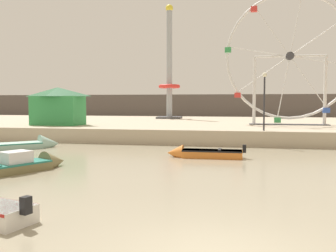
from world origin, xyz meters
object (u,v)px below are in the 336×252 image
object	(u,v)px
motorboat_orange_hull	(200,153)
carnival_booth_green_kiosk	(58,105)
motorboat_olive_wood	(23,165)
drop_tower_steel_tower	(169,75)
ferris_wheel_white_frame	(290,58)
promenade_lamp_near	(264,93)
motorboat_seafoam	(22,145)

from	to	relation	value
motorboat_orange_hull	carnival_booth_green_kiosk	distance (m)	16.90
motorboat_olive_wood	motorboat_orange_hull	distance (m)	9.43
drop_tower_steel_tower	motorboat_orange_hull	bearing A→B (deg)	-74.90
ferris_wheel_white_frame	promenade_lamp_near	world-z (taller)	ferris_wheel_white_frame
carnival_booth_green_kiosk	promenade_lamp_near	xyz separation A→B (m)	(17.47, -3.24, 0.94)
promenade_lamp_near	motorboat_seafoam	bearing A→B (deg)	-163.48
promenade_lamp_near	motorboat_olive_wood	bearing A→B (deg)	-132.57
ferris_wheel_white_frame	carnival_booth_green_kiosk	bearing A→B (deg)	-168.14
motorboat_orange_hull	motorboat_seafoam	bearing A→B (deg)	-8.06
motorboat_seafoam	carnival_booth_green_kiosk	world-z (taller)	carnival_booth_green_kiosk
motorboat_orange_hull	promenade_lamp_near	size ratio (longest dim) A/B	1.09
motorboat_seafoam	ferris_wheel_white_frame	xyz separation A→B (m)	(18.44, 12.17, 6.72)
motorboat_olive_wood	drop_tower_steel_tower	world-z (taller)	drop_tower_steel_tower
drop_tower_steel_tower	carnival_booth_green_kiosk	bearing A→B (deg)	-115.60
motorboat_seafoam	carnival_booth_green_kiosk	size ratio (longest dim) A/B	1.12
motorboat_olive_wood	promenade_lamp_near	bearing A→B (deg)	-16.39
motorboat_orange_hull	promenade_lamp_near	xyz separation A→B (m)	(3.79, 6.34, 3.53)
ferris_wheel_white_frame	motorboat_seafoam	bearing A→B (deg)	-146.59
motorboat_seafoam	carnival_booth_green_kiosk	bearing A→B (deg)	55.52
motorboat_olive_wood	promenade_lamp_near	distance (m)	16.91
motorboat_olive_wood	promenade_lamp_near	world-z (taller)	promenade_lamp_near
motorboat_olive_wood	motorboat_seafoam	xyz separation A→B (m)	(-4.75, 7.46, -0.06)
motorboat_orange_hull	ferris_wheel_white_frame	xyz separation A→B (m)	(6.29, 13.78, 6.71)
motorboat_olive_wood	carnival_booth_green_kiosk	bearing A→B (deg)	48.33
ferris_wheel_white_frame	drop_tower_steel_tower	bearing A→B (deg)	140.47
drop_tower_steel_tower	promenade_lamp_near	distance (m)	20.99
motorboat_orange_hull	motorboat_seafoam	xyz separation A→B (m)	(-12.15, 1.61, -0.01)
motorboat_orange_hull	ferris_wheel_white_frame	world-z (taller)	ferris_wheel_white_frame
promenade_lamp_near	motorboat_orange_hull	bearing A→B (deg)	-120.89
motorboat_olive_wood	promenade_lamp_near	size ratio (longest dim) A/B	1.24
ferris_wheel_white_frame	drop_tower_steel_tower	world-z (taller)	drop_tower_steel_tower
motorboat_olive_wood	motorboat_seafoam	bearing A→B (deg)	58.69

